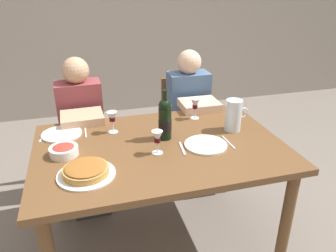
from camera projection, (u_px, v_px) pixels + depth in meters
ground_plane at (161, 240)px, 2.30m from camera, size 8.00×8.00×0.00m
back_wall at (107, 3)px, 3.98m from camera, size 8.00×0.10×2.80m
dining_table at (160, 158)px, 2.03m from camera, size 1.50×1.00×0.76m
wine_bottle at (165, 119)px, 2.01m from camera, size 0.08×0.08×0.32m
water_pitcher at (233, 117)px, 2.14m from camera, size 0.16×0.11×0.21m
baked_tart at (86, 171)px, 1.67m from camera, size 0.30×0.30×0.06m
salad_bowl at (64, 150)px, 1.86m from camera, size 0.16×0.16×0.06m
wine_glass_left_diner at (195, 105)px, 2.31m from camera, size 0.07×0.07×0.15m
wine_glass_right_diner at (157, 138)px, 1.85m from camera, size 0.07×0.07×0.14m
wine_glass_centre at (112, 118)px, 2.10m from camera, size 0.07×0.07×0.14m
dinner_plate_left_setting at (206, 145)px, 1.97m from camera, size 0.26×0.26×0.01m
dinner_plate_right_setting at (62, 134)px, 2.11m from camera, size 0.26×0.26×0.01m
fork_left_setting at (182, 148)px, 1.94m from camera, size 0.03×0.16×0.00m
knife_left_setting at (228, 142)px, 2.01m from camera, size 0.01×0.18×0.00m
knife_right_setting at (85, 132)px, 2.15m from camera, size 0.01×0.18×0.00m
spoon_right_setting at (42, 137)px, 2.08m from camera, size 0.03×0.16×0.00m
chair_left at (83, 132)px, 2.76m from camera, size 0.41×0.41×0.87m
diner_left at (83, 131)px, 2.50m from camera, size 0.35×0.51×1.16m
chair_right at (183, 120)px, 3.00m from camera, size 0.41×0.41×0.87m
diner_right at (192, 117)px, 2.74m from camera, size 0.34×0.51×1.16m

